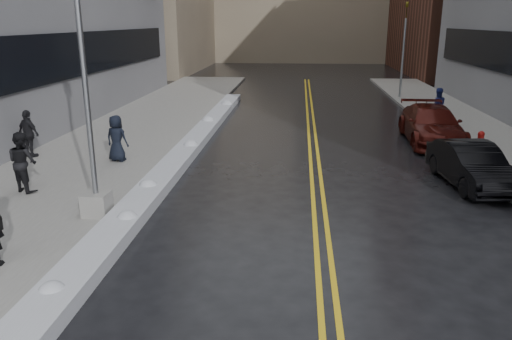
% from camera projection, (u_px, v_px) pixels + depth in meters
% --- Properties ---
extents(ground, '(160.00, 160.00, 0.00)m').
position_uv_depth(ground, '(209.00, 260.00, 10.88)').
color(ground, black).
rests_on(ground, ground).
extents(sidewalk_west, '(5.50, 50.00, 0.15)m').
position_uv_depth(sidewalk_west, '(116.00, 143.00, 20.88)').
color(sidewalk_west, gray).
rests_on(sidewalk_west, ground).
extents(sidewalk_east, '(4.00, 50.00, 0.15)m').
position_uv_depth(sidewalk_east, '(505.00, 152.00, 19.58)').
color(sidewalk_east, gray).
rests_on(sidewalk_east, ground).
extents(lane_line_left, '(0.12, 50.00, 0.01)m').
position_uv_depth(lane_line_left, '(310.00, 149.00, 20.23)').
color(lane_line_left, gold).
rests_on(lane_line_left, ground).
extents(lane_line_right, '(0.12, 50.00, 0.01)m').
position_uv_depth(lane_line_right, '(317.00, 149.00, 20.20)').
color(lane_line_right, gold).
rests_on(lane_line_right, ground).
extents(snow_ridge, '(0.90, 30.00, 0.34)m').
position_uv_depth(snow_ridge, '(182.00, 155.00, 18.67)').
color(snow_ridge, silver).
rests_on(snow_ridge, ground).
extents(lamppost, '(0.65, 0.65, 7.62)m').
position_uv_depth(lamppost, '(89.00, 125.00, 12.34)').
color(lamppost, gray).
rests_on(lamppost, sidewalk_west).
extents(fire_hydrant, '(0.26, 0.26, 0.73)m').
position_uv_depth(fire_hydrant, '(481.00, 139.00, 19.52)').
color(fire_hydrant, maroon).
rests_on(fire_hydrant, sidewalk_east).
extents(traffic_signal, '(0.16, 0.20, 6.00)m').
position_uv_depth(traffic_signal, '(404.00, 46.00, 32.10)').
color(traffic_signal, gray).
rests_on(traffic_signal, sidewalk_east).
extents(pedestrian_b, '(1.08, 0.99, 1.79)m').
position_uv_depth(pedestrian_b, '(23.00, 162.00, 14.58)').
color(pedestrian_b, black).
rests_on(pedestrian_b, sidewalk_west).
extents(pedestrian_c, '(0.91, 0.70, 1.66)m').
position_uv_depth(pedestrian_c, '(117.00, 138.00, 17.77)').
color(pedestrian_c, black).
rests_on(pedestrian_c, sidewalk_west).
extents(pedestrian_d, '(1.11, 0.82, 1.75)m').
position_uv_depth(pedestrian_d, '(29.00, 134.00, 18.29)').
color(pedestrian_d, black).
rests_on(pedestrian_d, sidewalk_west).
extents(pedestrian_east, '(0.87, 0.68, 1.76)m').
position_uv_depth(pedestrian_east, '(437.00, 106.00, 24.18)').
color(pedestrian_east, navy).
rests_on(pedestrian_east, sidewalk_east).
extents(car_black, '(1.90, 4.26, 1.36)m').
position_uv_depth(car_black, '(471.00, 165.00, 15.58)').
color(car_black, black).
rests_on(car_black, ground).
extents(car_maroon, '(2.31, 5.36, 1.54)m').
position_uv_depth(car_maroon, '(432.00, 125.00, 21.14)').
color(car_maroon, '#420F0A').
rests_on(car_maroon, ground).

